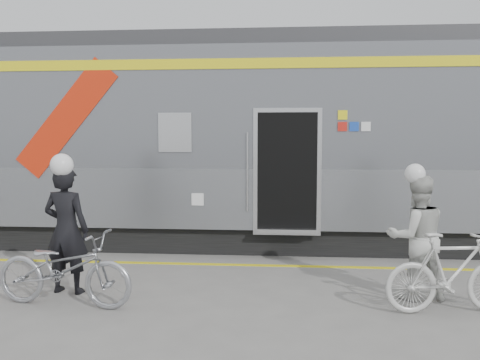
# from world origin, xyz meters

# --- Properties ---
(ground) EXTENTS (90.00, 90.00, 0.00)m
(ground) POSITION_xyz_m (0.00, 0.00, 0.00)
(ground) COLOR slate
(ground) RESTS_ON ground
(train) EXTENTS (24.00, 3.17, 4.10)m
(train) POSITION_xyz_m (-1.31, 4.19, 2.05)
(train) COLOR black
(train) RESTS_ON ground
(safety_strip) EXTENTS (24.00, 0.12, 0.01)m
(safety_strip) POSITION_xyz_m (0.00, 2.15, 0.00)
(safety_strip) COLOR yellow
(safety_strip) RESTS_ON ground
(man) EXTENTS (0.69, 0.50, 1.78)m
(man) POSITION_xyz_m (-2.19, 0.45, 0.89)
(man) COLOR black
(man) RESTS_ON ground
(bicycle_left) EXTENTS (1.93, 0.87, 0.98)m
(bicycle_left) POSITION_xyz_m (-1.99, -0.10, 0.49)
(bicycle_left) COLOR #9C9EA3
(bicycle_left) RESTS_ON ground
(woman) EXTENTS (0.89, 0.74, 1.67)m
(woman) POSITION_xyz_m (2.59, 0.59, 0.83)
(woman) COLOR beige
(woman) RESTS_ON ground
(bicycle_right) EXTENTS (1.73, 0.71, 1.01)m
(bicycle_right) POSITION_xyz_m (2.89, 0.04, 0.51)
(bicycle_right) COLOR beige
(bicycle_right) RESTS_ON ground
(helmet_man) EXTENTS (0.31, 0.31, 0.31)m
(helmet_man) POSITION_xyz_m (-2.19, 0.45, 1.93)
(helmet_man) COLOR white
(helmet_man) RESTS_ON man
(helmet_woman) EXTENTS (0.27, 0.27, 0.27)m
(helmet_woman) POSITION_xyz_m (2.59, 0.59, 1.80)
(helmet_woman) COLOR white
(helmet_woman) RESTS_ON woman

